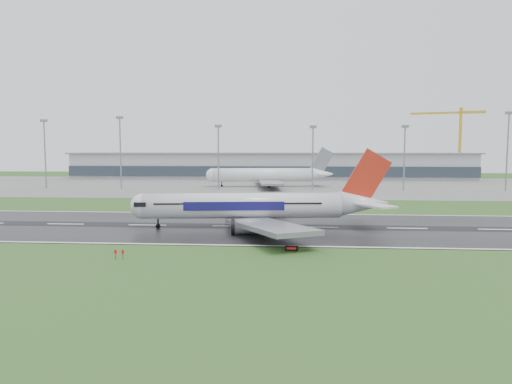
{
  "coord_description": "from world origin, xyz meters",
  "views": [
    {
      "loc": [
        13.98,
        -107.7,
        17.89
      ],
      "look_at": [
        4.78,
        12.0,
        7.0
      ],
      "focal_mm": 33.11,
      "sensor_mm": 36.0,
      "label": 1
    }
  ],
  "objects": [
    {
      "name": "runway_sign",
      "position": [
        13.95,
        -26.09,
        0.52
      ],
      "size": [
        2.29,
        0.86,
        1.04
      ],
      "primitive_type": null,
      "rotation": [
        0.0,
        0.0,
        0.27
      ],
      "color": "black",
      "rests_on": "ground"
    },
    {
      "name": "main_airliner",
      "position": [
        6.92,
        -1.9,
        8.72
      ],
      "size": [
        64.54,
        62.11,
        17.23
      ],
      "primitive_type": null,
      "rotation": [
        0.0,
        0.0,
        0.12
      ],
      "color": "silver",
      "rests_on": "runway"
    },
    {
      "name": "floodmast_4",
      "position": [
        62.11,
        100.0,
        13.52
      ],
      "size": [
        0.64,
        0.64,
        27.04
      ],
      "primitive_type": "cylinder",
      "color": "gray",
      "rests_on": "ground"
    },
    {
      "name": "floodmast_2",
      "position": [
        -18.7,
        100.0,
        13.74
      ],
      "size": [
        0.64,
        0.64,
        27.48
      ],
      "primitive_type": "cylinder",
      "color": "gray",
      "rests_on": "ground"
    },
    {
      "name": "parked_airliner",
      "position": [
        2.19,
        117.23,
        9.14
      ],
      "size": [
        67.93,
        64.17,
        18.13
      ],
      "primitive_type": null,
      "rotation": [
        0.0,
        0.0,
        0.11
      ],
      "color": "white",
      "rests_on": "apron"
    },
    {
      "name": "runway",
      "position": [
        0.0,
        0.0,
        0.05
      ],
      "size": [
        400.0,
        45.0,
        0.1
      ],
      "primitive_type": "cube",
      "color": "black",
      "rests_on": "ground"
    },
    {
      "name": "floodmast_0",
      "position": [
        -98.57,
        100.0,
        15.12
      ],
      "size": [
        0.64,
        0.64,
        30.24
      ],
      "primitive_type": "cylinder",
      "color": "gray",
      "rests_on": "ground"
    },
    {
      "name": "floodmast_1",
      "position": [
        -63.24,
        100.0,
        15.71
      ],
      "size": [
        0.64,
        0.64,
        31.43
      ],
      "primitive_type": "cylinder",
      "color": "gray",
      "rests_on": "ground"
    },
    {
      "name": "floodmast_5",
      "position": [
        104.75,
        100.0,
        16.26
      ],
      "size": [
        0.64,
        0.64,
        32.52
      ],
      "primitive_type": "cylinder",
      "color": "gray",
      "rests_on": "ground"
    },
    {
      "name": "ground",
      "position": [
        0.0,
        0.0,
        0.0
      ],
      "size": [
        520.0,
        520.0,
        0.0
      ],
      "primitive_type": "plane",
      "color": "#28501D",
      "rests_on": "ground"
    },
    {
      "name": "floodmast_3",
      "position": [
        22.9,
        100.0,
        13.51
      ],
      "size": [
        0.64,
        0.64,
        27.02
      ],
      "primitive_type": "cylinder",
      "color": "gray",
      "rests_on": "ground"
    },
    {
      "name": "terminal",
      "position": [
        0.0,
        185.0,
        7.5
      ],
      "size": [
        240.0,
        36.0,
        15.0
      ],
      "primitive_type": "cube",
      "color": "#9A9DA5",
      "rests_on": "ground"
    },
    {
      "name": "tower_crane",
      "position": [
        119.38,
        200.0,
        21.95
      ],
      "size": [
        43.25,
        15.19,
        43.91
      ],
      "primitive_type": null,
      "rotation": [
        0.0,
        0.0,
        -0.29
      ],
      "color": "gold",
      "rests_on": "ground"
    },
    {
      "name": "apron",
      "position": [
        0.0,
        125.0,
        0.04
      ],
      "size": [
        400.0,
        130.0,
        0.08
      ],
      "primitive_type": "cube",
      "color": "slate",
      "rests_on": "ground"
    }
  ]
}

